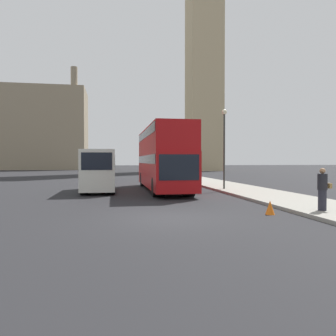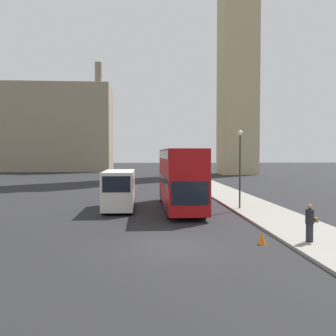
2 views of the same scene
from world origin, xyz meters
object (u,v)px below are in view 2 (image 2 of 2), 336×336
object	(u,v)px
red_double_decker_bus	(180,176)
street_lamp	(240,157)
pedestrian	(310,223)
white_van	(119,189)

from	to	relation	value
red_double_decker_bus	street_lamp	size ratio (longest dim) A/B	2.08
pedestrian	red_double_decker_bus	bearing A→B (deg)	112.37
red_double_decker_bus	pedestrian	world-z (taller)	red_double_decker_bus
red_double_decker_bus	white_van	bearing A→B (deg)	-177.57
pedestrian	street_lamp	bearing A→B (deg)	92.34
white_van	street_lamp	xyz separation A→B (m)	(8.61, -0.74, 2.30)
white_van	pedestrian	distance (m)	14.24
white_van	pedestrian	bearing A→B (deg)	-50.65
red_double_decker_bus	street_lamp	bearing A→B (deg)	-12.44
white_van	street_lamp	distance (m)	8.94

